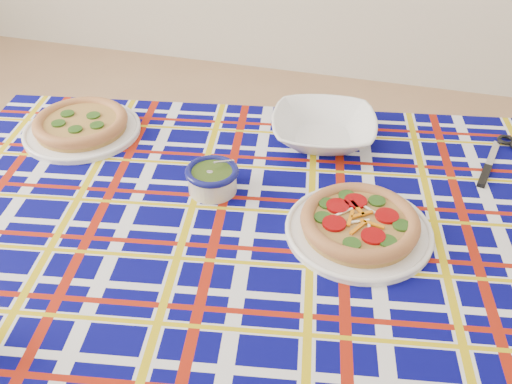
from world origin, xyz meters
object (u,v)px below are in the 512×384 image
(serving_bowl, at_px, (323,129))
(pesto_bowl, at_px, (212,177))
(main_focaccia_plate, at_px, (360,222))
(dining_table, at_px, (279,251))

(serving_bowl, bearing_deg, pesto_bowl, -126.09)
(main_focaccia_plate, distance_m, pesto_bowl, 0.31)
(dining_table, height_order, main_focaccia_plate, main_focaccia_plate)
(main_focaccia_plate, bearing_deg, pesto_bowl, 169.84)
(pesto_bowl, bearing_deg, main_focaccia_plate, -10.16)
(dining_table, bearing_deg, serving_bowl, 75.60)
(main_focaccia_plate, bearing_deg, serving_bowl, 111.84)
(pesto_bowl, bearing_deg, serving_bowl, 53.91)
(dining_table, distance_m, pesto_bowl, 0.20)
(dining_table, relative_size, main_focaccia_plate, 5.58)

